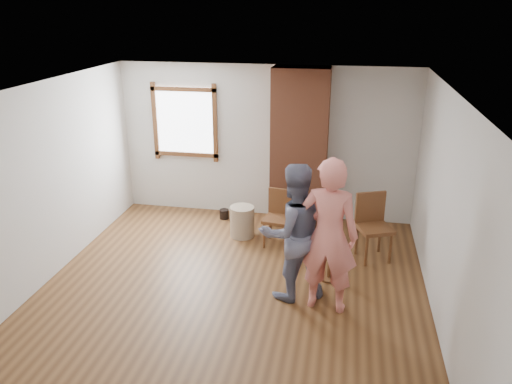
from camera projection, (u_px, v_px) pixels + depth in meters
ground at (229, 297)px, 6.37m from camera, size 5.50×5.50×0.00m
room_shell at (233, 147)px, 6.29m from camera, size 5.04×5.52×2.62m
brick_chimney at (299, 148)px, 8.10m from camera, size 0.90×0.50×2.60m
stoneware_crock at (242, 221)px, 7.95m from camera, size 0.50×0.50×0.50m
dark_pot at (224, 214)px, 8.66m from camera, size 0.18×0.18×0.16m
dining_chair_left at (279, 214)px, 7.64m from camera, size 0.46×0.46×0.86m
dining_chair_right at (373, 222)px, 7.21m from camera, size 0.59×0.59×0.97m
side_table at (330, 252)px, 6.65m from camera, size 0.40×0.40×0.60m
cake_plate at (331, 239)px, 6.58m from camera, size 0.18×0.18×0.01m
cake_slice at (332, 236)px, 6.57m from camera, size 0.08×0.07×0.06m
man at (293, 232)px, 6.11m from camera, size 1.08×1.00×1.77m
person_pink at (328, 236)px, 5.83m from camera, size 0.76×0.55×1.93m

